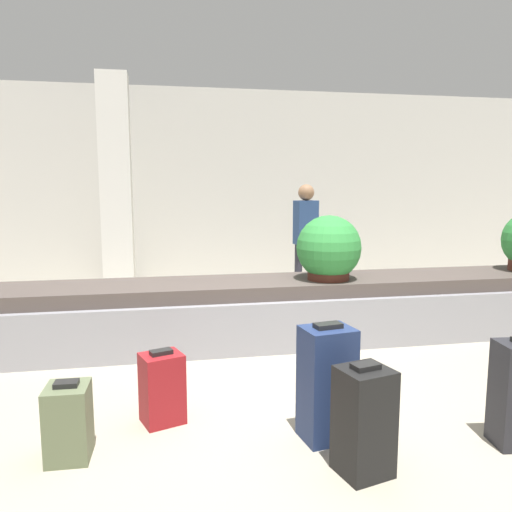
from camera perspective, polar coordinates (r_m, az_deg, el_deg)
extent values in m
plane|color=#9E937F|center=(3.94, 4.08, -15.96)|extent=(18.00, 18.00, 0.00)
cube|color=beige|center=(8.58, -4.54, 8.03)|extent=(18.00, 0.06, 3.20)
cube|color=gray|center=(5.19, 0.00, -7.03)|extent=(8.86, 0.95, 0.50)
cube|color=#4C423D|center=(5.12, 0.00, -3.55)|extent=(8.50, 0.79, 0.14)
cube|color=silver|center=(7.70, -15.68, 7.75)|extent=(0.44, 0.44, 3.20)
cube|color=black|center=(2.98, 12.22, -17.99)|extent=(0.33, 0.32, 0.61)
cube|color=black|center=(2.85, 12.42, -12.20)|extent=(0.17, 0.13, 0.03)
cube|color=maroon|center=(3.56, -10.68, -14.64)|extent=(0.33, 0.30, 0.48)
cube|color=black|center=(3.47, -10.79, -10.73)|extent=(0.16, 0.12, 0.03)
cube|color=#5B6647|center=(3.29, -20.64, -17.36)|extent=(0.25, 0.27, 0.45)
cube|color=black|center=(3.19, -20.86, -13.49)|extent=(0.14, 0.10, 0.03)
cube|color=navy|center=(3.28, 8.09, -14.26)|extent=(0.35, 0.31, 0.73)
cube|color=black|center=(3.16, 8.23, -7.88)|extent=(0.18, 0.12, 0.03)
cylinder|color=#4C2319|center=(5.19, 8.26, -1.85)|extent=(0.43, 0.43, 0.15)
sphere|color=#2D7F38|center=(5.15, 8.32, 0.95)|extent=(0.66, 0.66, 0.66)
cylinder|color=#282833|center=(7.16, 4.86, -1.72)|extent=(0.11, 0.11, 0.78)
cylinder|color=#282833|center=(7.22, 6.39, -1.66)|extent=(0.11, 0.11, 0.78)
cube|color=navy|center=(7.11, 5.71, 3.85)|extent=(0.36, 0.26, 0.62)
sphere|color=#936B4C|center=(7.09, 5.76, 7.25)|extent=(0.23, 0.23, 0.23)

